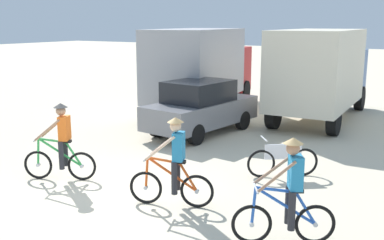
{
  "coord_description": "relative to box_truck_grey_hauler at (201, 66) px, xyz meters",
  "views": [
    {
      "loc": [
        6.49,
        -6.8,
        3.62
      ],
      "look_at": [
        0.43,
        3.27,
        1.1
      ],
      "focal_mm": 42.99,
      "sensor_mm": 36.0,
      "label": 1
    }
  ],
  "objects": [
    {
      "name": "ground_plane",
      "position": [
        2.82,
        -9.42,
        -1.87
      ],
      "size": [
        120.0,
        120.0,
        0.0
      ],
      "primitive_type": "plane",
      "color": "beige"
    },
    {
      "name": "box_truck_grey_hauler",
      "position": [
        0.0,
        0.0,
        0.0
      ],
      "size": [
        3.26,
        7.01,
        3.35
      ],
      "color": "#9E9EA3",
      "rests_on": "ground"
    },
    {
      "name": "box_truck_cream_rv",
      "position": [
        4.66,
        0.81,
        0.0
      ],
      "size": [
        2.64,
        6.84,
        3.35
      ],
      "color": "beige",
      "rests_on": "ground"
    },
    {
      "name": "sedan_parked",
      "position": [
        1.93,
        -3.38,
        -0.99
      ],
      "size": [
        2.29,
        4.39,
        1.76
      ],
      "color": "slate",
      "rests_on": "ground"
    },
    {
      "name": "cyclist_orange_shirt",
      "position": [
        1.45,
        -9.02,
        -1.03
      ],
      "size": [
        1.58,
        0.85,
        1.82
      ],
      "color": "black",
      "rests_on": "ground"
    },
    {
      "name": "cyclist_cowboy_hat",
      "position": [
        4.54,
        -8.99,
        -1.03
      ],
      "size": [
        1.65,
        0.73,
        1.82
      ],
      "color": "black",
      "rests_on": "ground"
    },
    {
      "name": "cyclist_near_camera",
      "position": [
        7.02,
        -9.36,
        -1.03
      ],
      "size": [
        1.51,
        0.95,
        1.82
      ],
      "color": "black",
      "rests_on": "ground"
    },
    {
      "name": "bicycle_spare",
      "position": [
        5.78,
        -6.17,
        -1.48
      ],
      "size": [
        1.41,
        1.1,
        0.97
      ],
      "color": "black",
      "rests_on": "ground"
    }
  ]
}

